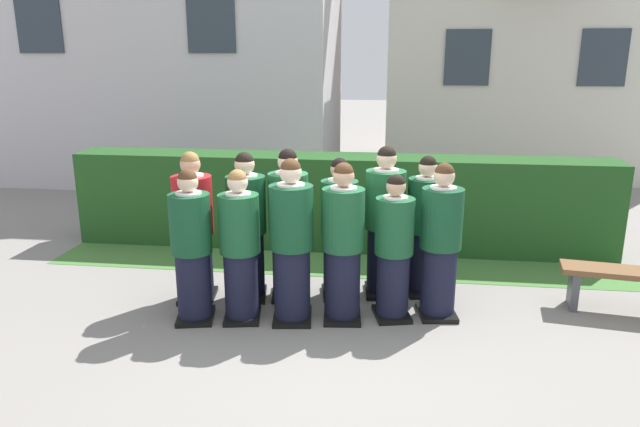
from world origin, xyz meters
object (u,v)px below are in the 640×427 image
(student_rear_row_4, at_px, (385,225))
(student_front_row_3, at_px, (343,247))
(student_in_red_blazer, at_px, (194,231))
(student_front_row_2, at_px, (292,245))
(student_front_row_4, at_px, (394,251))
(student_front_row_5, at_px, (440,245))
(student_rear_row_3, at_px, (339,232))
(student_front_row_1, at_px, (240,250))
(student_rear_row_5, at_px, (425,229))
(student_rear_row_1, at_px, (247,230))
(wooden_bench, at_px, (631,282))
(student_rear_row_2, at_px, (289,228))
(student_front_row_0, at_px, (192,250))

(student_rear_row_4, bearing_deg, student_front_row_3, -119.46)
(student_in_red_blazer, bearing_deg, student_front_row_3, -10.43)
(student_front_row_2, bearing_deg, student_front_row_4, 10.53)
(student_front_row_5, distance_m, student_rear_row_3, 1.15)
(student_front_row_2, distance_m, student_front_row_3, 0.52)
(student_front_row_1, relative_size, student_rear_row_5, 0.99)
(student_front_row_2, bearing_deg, student_rear_row_3, 58.78)
(student_front_row_2, relative_size, student_front_row_3, 1.03)
(student_rear_row_1, height_order, wooden_bench, student_rear_row_1)
(student_rear_row_1, xyz_separation_m, student_rear_row_2, (0.45, 0.09, 0.01))
(student_front_row_3, relative_size, student_front_row_4, 1.08)
(student_rear_row_5, bearing_deg, student_rear_row_4, -168.74)
(student_front_row_3, xyz_separation_m, student_front_row_4, (0.51, 0.10, -0.06))
(student_rear_row_2, distance_m, wooden_bench, 3.69)
(student_front_row_2, height_order, student_in_red_blazer, student_front_row_2)
(student_front_row_5, xyz_separation_m, student_rear_row_2, (-1.64, 0.30, 0.03))
(student_rear_row_5, bearing_deg, student_rear_row_2, -168.86)
(student_in_red_blazer, xyz_separation_m, student_rear_row_3, (1.57, 0.29, -0.04))
(student_front_row_3, height_order, student_rear_row_3, student_front_row_3)
(student_rear_row_5, bearing_deg, wooden_bench, -7.49)
(student_in_red_blazer, height_order, student_rear_row_4, student_rear_row_4)
(student_front_row_2, distance_m, student_rear_row_3, 0.80)
(student_rear_row_3, xyz_separation_m, wooden_bench, (3.10, -0.07, -0.41))
(student_in_red_blazer, distance_m, student_rear_row_5, 2.57)
(student_front_row_3, distance_m, student_rear_row_3, 0.60)
(student_front_row_1, xyz_separation_m, student_rear_row_3, (0.94, 0.73, 0.00))
(student_front_row_3, xyz_separation_m, wooden_bench, (3.01, 0.52, -0.44))
(student_front_row_1, height_order, student_front_row_4, student_front_row_1)
(student_front_row_2, relative_size, student_front_row_5, 1.04)
(student_in_red_blazer, bearing_deg, student_rear_row_3, 10.42)
(student_rear_row_1, bearing_deg, student_rear_row_3, 10.27)
(student_front_row_0, xyz_separation_m, student_in_red_blazer, (-0.15, 0.52, 0.04))
(student_front_row_0, distance_m, student_front_row_4, 2.05)
(student_rear_row_2, relative_size, student_rear_row_5, 1.06)
(student_front_row_3, bearing_deg, student_front_row_5, 11.67)
(student_front_row_5, distance_m, student_rear_row_1, 2.10)
(student_front_row_3, bearing_deg, student_front_row_4, 11.07)
(student_front_row_0, bearing_deg, student_rear_row_3, 29.67)
(student_rear_row_1, xyz_separation_m, student_rear_row_3, (1.01, 0.18, -0.04))
(student_front_row_2, bearing_deg, student_front_row_3, 9.99)
(student_in_red_blazer, relative_size, student_rear_row_4, 0.98)
(student_front_row_3, bearing_deg, student_front_row_2, -170.01)
(student_front_row_2, distance_m, student_rear_row_2, 0.61)
(student_front_row_1, height_order, student_front_row_3, student_front_row_3)
(student_rear_row_3, bearing_deg, student_in_red_blazer, -169.58)
(student_rear_row_4, bearing_deg, student_front_row_0, -154.20)
(student_in_red_blazer, height_order, student_rear_row_1, student_in_red_blazer)
(student_in_red_blazer, bearing_deg, student_rear_row_4, 11.14)
(student_rear_row_5, bearing_deg, student_front_row_1, -153.54)
(student_rear_row_2, bearing_deg, student_rear_row_1, -168.21)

